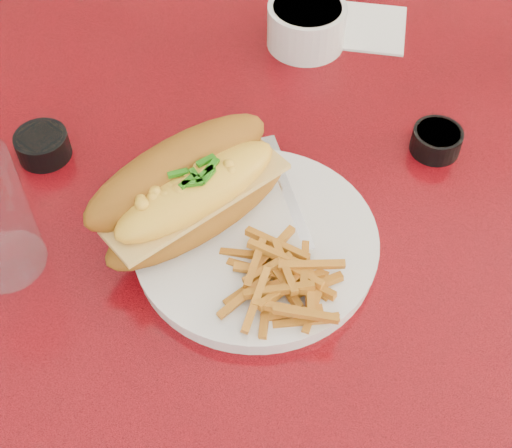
{
  "coord_description": "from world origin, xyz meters",
  "views": [
    {
      "loc": [
        -0.15,
        -0.52,
        1.35
      ],
      "look_at": [
        -0.12,
        -0.08,
        0.81
      ],
      "focal_mm": 50.0,
      "sensor_mm": 36.0,
      "label": 1
    }
  ],
  "objects_px": {
    "sauce_cup_right": "(437,140)",
    "gravy_ramekin": "(306,24)",
    "diner_table": "(351,267)",
    "sauce_cup_left": "(42,145)",
    "booth_bench_far": "(291,63)",
    "fork": "(285,188)",
    "mac_hoagie": "(191,190)",
    "dinner_plate": "(256,243)"
  },
  "relations": [
    {
      "from": "sauce_cup_left",
      "to": "booth_bench_far",
      "type": "bearing_deg",
      "value": 64.66
    },
    {
      "from": "mac_hoagie",
      "to": "gravy_ramekin",
      "type": "height_order",
      "value": "mac_hoagie"
    },
    {
      "from": "booth_bench_far",
      "to": "gravy_ramekin",
      "type": "distance_m",
      "value": 0.76
    },
    {
      "from": "mac_hoagie",
      "to": "sauce_cup_left",
      "type": "distance_m",
      "value": 0.21
    },
    {
      "from": "mac_hoagie",
      "to": "sauce_cup_left",
      "type": "bearing_deg",
      "value": 109.6
    },
    {
      "from": "diner_table",
      "to": "mac_hoagie",
      "type": "distance_m",
      "value": 0.29
    },
    {
      "from": "diner_table",
      "to": "sauce_cup_right",
      "type": "distance_m",
      "value": 0.2
    },
    {
      "from": "sauce_cup_left",
      "to": "sauce_cup_right",
      "type": "bearing_deg",
      "value": -1.73
    },
    {
      "from": "sauce_cup_right",
      "to": "mac_hoagie",
      "type": "bearing_deg",
      "value": -160.15
    },
    {
      "from": "booth_bench_far",
      "to": "sauce_cup_left",
      "type": "distance_m",
      "value": 0.97
    },
    {
      "from": "gravy_ramekin",
      "to": "sauce_cup_right",
      "type": "xyz_separation_m",
      "value": [
        0.13,
        -0.2,
        -0.01
      ]
    },
    {
      "from": "diner_table",
      "to": "booth_bench_far",
      "type": "distance_m",
      "value": 0.87
    },
    {
      "from": "gravy_ramekin",
      "to": "diner_table",
      "type": "bearing_deg",
      "value": -79.86
    },
    {
      "from": "mac_hoagie",
      "to": "fork",
      "type": "relative_size",
      "value": 1.43
    },
    {
      "from": "fork",
      "to": "gravy_ramekin",
      "type": "xyz_separation_m",
      "value": [
        0.05,
        0.27,
        0.01
      ]
    },
    {
      "from": "fork",
      "to": "sauce_cup_right",
      "type": "distance_m",
      "value": 0.19
    },
    {
      "from": "mac_hoagie",
      "to": "fork",
      "type": "bearing_deg",
      "value": -18.3
    },
    {
      "from": "booth_bench_far",
      "to": "diner_table",
      "type": "bearing_deg",
      "value": -90.0
    },
    {
      "from": "diner_table",
      "to": "mac_hoagie",
      "type": "height_order",
      "value": "mac_hoagie"
    },
    {
      "from": "booth_bench_far",
      "to": "fork",
      "type": "bearing_deg",
      "value": -96.22
    },
    {
      "from": "diner_table",
      "to": "booth_bench_far",
      "type": "relative_size",
      "value": 1.03
    },
    {
      "from": "mac_hoagie",
      "to": "sauce_cup_right",
      "type": "relative_size",
      "value": 3.82
    },
    {
      "from": "gravy_ramekin",
      "to": "sauce_cup_right",
      "type": "relative_size",
      "value": 1.89
    },
    {
      "from": "gravy_ramekin",
      "to": "booth_bench_far",
      "type": "bearing_deg",
      "value": 85.52
    },
    {
      "from": "mac_hoagie",
      "to": "sauce_cup_left",
      "type": "xyz_separation_m",
      "value": [
        -0.17,
        0.11,
        -0.04
      ]
    },
    {
      "from": "mac_hoagie",
      "to": "sauce_cup_left",
      "type": "relative_size",
      "value": 2.99
    },
    {
      "from": "fork",
      "to": "sauce_cup_left",
      "type": "distance_m",
      "value": 0.28
    },
    {
      "from": "diner_table",
      "to": "fork",
      "type": "height_order",
      "value": "fork"
    },
    {
      "from": "diner_table",
      "to": "gravy_ramekin",
      "type": "xyz_separation_m",
      "value": [
        -0.04,
        0.25,
        0.19
      ]
    },
    {
      "from": "diner_table",
      "to": "gravy_ramekin",
      "type": "distance_m",
      "value": 0.32
    },
    {
      "from": "dinner_plate",
      "to": "gravy_ramekin",
      "type": "relative_size",
      "value": 2.18
    },
    {
      "from": "fork",
      "to": "sauce_cup_left",
      "type": "relative_size",
      "value": 2.08
    },
    {
      "from": "sauce_cup_right",
      "to": "gravy_ramekin",
      "type": "bearing_deg",
      "value": 122.6
    },
    {
      "from": "dinner_plate",
      "to": "gravy_ramekin",
      "type": "xyz_separation_m",
      "value": [
        0.08,
        0.33,
        0.02
      ]
    },
    {
      "from": "mac_hoagie",
      "to": "sauce_cup_left",
      "type": "height_order",
      "value": "mac_hoagie"
    },
    {
      "from": "diner_table",
      "to": "mac_hoagie",
      "type": "bearing_deg",
      "value": -164.38
    },
    {
      "from": "dinner_plate",
      "to": "diner_table",
      "type": "bearing_deg",
      "value": 34.13
    },
    {
      "from": "fork",
      "to": "sauce_cup_right",
      "type": "xyz_separation_m",
      "value": [
        0.17,
        0.07,
        -0.0
      ]
    },
    {
      "from": "diner_table",
      "to": "dinner_plate",
      "type": "bearing_deg",
      "value": -145.87
    },
    {
      "from": "mac_hoagie",
      "to": "sauce_cup_right",
      "type": "xyz_separation_m",
      "value": [
        0.27,
        0.1,
        -0.04
      ]
    },
    {
      "from": "dinner_plate",
      "to": "fork",
      "type": "height_order",
      "value": "same"
    },
    {
      "from": "sauce_cup_left",
      "to": "sauce_cup_right",
      "type": "relative_size",
      "value": 1.28
    }
  ]
}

